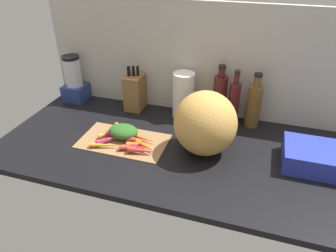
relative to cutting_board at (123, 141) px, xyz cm
name	(u,v)px	position (x,y,z in cm)	size (l,w,h in cm)	color
ground_plane	(175,148)	(25.16, 4.18, -1.90)	(170.00, 80.00, 3.00)	black
wall_back	(196,60)	(25.16, 42.68, 29.60)	(170.00, 3.00, 60.00)	#BCB7AD
cutting_board	(123,141)	(0.00, 0.00, 0.00)	(42.55, 24.58, 0.80)	#997047
carrot_0	(114,138)	(-4.40, -1.42, 1.81)	(2.82, 2.82, 17.72)	#B2264C
carrot_1	(121,132)	(-3.30, 4.45, 1.69)	(2.59, 2.59, 17.08)	orange
carrot_2	(146,146)	(13.16, -3.51, 1.79)	(2.78, 2.78, 12.22)	orange
carrot_3	(121,136)	(-1.71, 1.54, 1.48)	(2.17, 2.17, 11.13)	#B2264C
carrot_4	(135,147)	(8.34, -5.67, 1.59)	(2.39, 2.39, 14.49)	red
carrot_5	(141,150)	(12.17, -7.52, 1.98)	(3.17, 3.17, 12.19)	red
carrot_6	(138,140)	(7.77, -0.23, 2.04)	(3.27, 3.27, 10.38)	red
carrot_7	(118,134)	(-4.01, 2.03, 1.96)	(3.11, 3.11, 10.96)	#B2264C
carrot_8	(140,148)	(10.91, -5.46, 1.66)	(2.51, 2.51, 13.98)	#B2264C
carrot_9	(138,144)	(8.93, -2.69, 1.85)	(2.90, 2.90, 11.10)	orange
carrot_10	(143,138)	(9.02, 2.82, 1.56)	(2.33, 2.33, 15.93)	orange
carrot_11	(110,132)	(-8.40, 2.94, 1.44)	(2.07, 2.07, 12.96)	orange
carrot_12	(106,145)	(-5.46, -7.94, 1.51)	(2.22, 2.22, 15.45)	orange
carrot_greens_pile	(123,131)	(-1.08, 2.76, 3.55)	(14.89, 11.45, 6.30)	#2D6023
winter_squash	(205,123)	(38.96, 4.40, 14.46)	(28.33, 27.56, 29.72)	gold
knife_block	(135,92)	(-7.77, 34.50, 10.00)	(9.60, 12.77, 25.83)	brown
blender_appliance	(74,81)	(-46.81, 34.13, 11.58)	(13.04, 13.04, 27.73)	navy
paper_towel_roll	(183,95)	(21.05, 33.68, 12.25)	(11.62, 11.62, 25.30)	white
bottle_0	(219,98)	(40.43, 34.51, 13.18)	(7.24, 7.24, 31.52)	#471919
bottle_1	(234,103)	(48.27, 32.24, 12.34)	(5.59, 5.59, 30.48)	#471919
bottle_2	(254,105)	(58.26, 34.68, 11.83)	(7.50, 7.50, 29.34)	brown
dish_rack	(315,157)	(87.10, 7.47, 4.16)	(26.78, 21.18, 9.11)	#2838AD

